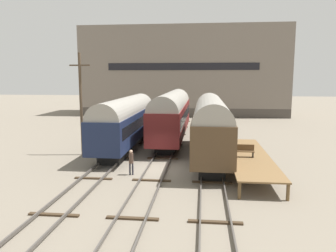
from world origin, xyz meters
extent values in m
plane|color=slate|center=(0.00, 0.00, 0.00)|extent=(200.00, 200.00, 0.00)
cube|color=#4C4742|center=(-4.72, 0.00, 0.18)|extent=(0.08, 60.00, 0.16)
cube|color=#4C4742|center=(-3.29, 0.00, 0.18)|extent=(0.08, 60.00, 0.16)
cube|color=#3D2D1E|center=(-4.01, -9.00, 0.05)|extent=(2.60, 0.24, 0.10)
cube|color=#3D2D1E|center=(-4.01, -3.00, 0.05)|extent=(2.60, 0.24, 0.10)
cube|color=#3D2D1E|center=(-4.01, 3.00, 0.05)|extent=(2.60, 0.24, 0.10)
cube|color=#3D2D1E|center=(-4.01, 9.00, 0.05)|extent=(2.60, 0.24, 0.10)
cube|color=#3D2D1E|center=(-4.01, 15.00, 0.05)|extent=(2.60, 0.24, 0.10)
cube|color=#3D2D1E|center=(-4.01, 21.00, 0.05)|extent=(2.60, 0.24, 0.10)
cube|color=#3D2D1E|center=(-4.01, 27.00, 0.05)|extent=(2.60, 0.24, 0.10)
cube|color=#4C4742|center=(-0.72, 0.00, 0.18)|extent=(0.08, 60.00, 0.16)
cube|color=#4C4742|center=(0.72, 0.00, 0.18)|extent=(0.08, 60.00, 0.16)
cube|color=#3D2D1E|center=(0.00, -9.00, 0.05)|extent=(2.60, 0.24, 0.10)
cube|color=#3D2D1E|center=(0.00, -3.00, 0.05)|extent=(2.60, 0.24, 0.10)
cube|color=#3D2D1E|center=(0.00, 3.00, 0.05)|extent=(2.60, 0.24, 0.10)
cube|color=#3D2D1E|center=(0.00, 9.00, 0.05)|extent=(2.60, 0.24, 0.10)
cube|color=#3D2D1E|center=(0.00, 15.00, 0.05)|extent=(2.60, 0.24, 0.10)
cube|color=#3D2D1E|center=(0.00, 21.00, 0.05)|extent=(2.60, 0.24, 0.10)
cube|color=#3D2D1E|center=(0.00, 27.00, 0.05)|extent=(2.60, 0.24, 0.10)
cube|color=#4C4742|center=(3.29, 0.00, 0.18)|extent=(0.08, 60.00, 0.16)
cube|color=#4C4742|center=(4.72, 0.00, 0.18)|extent=(0.08, 60.00, 0.16)
cube|color=#3D2D1E|center=(4.01, -9.00, 0.05)|extent=(2.60, 0.24, 0.10)
cube|color=#3D2D1E|center=(4.01, -3.00, 0.05)|extent=(2.60, 0.24, 0.10)
cube|color=#3D2D1E|center=(4.01, 3.00, 0.05)|extent=(2.60, 0.24, 0.10)
cube|color=#3D2D1E|center=(4.01, 9.00, 0.05)|extent=(2.60, 0.24, 0.10)
cube|color=#3D2D1E|center=(4.01, 15.00, 0.05)|extent=(2.60, 0.24, 0.10)
cube|color=#3D2D1E|center=(4.01, 21.00, 0.05)|extent=(2.60, 0.24, 0.10)
cube|color=#3D2D1E|center=(4.01, 27.00, 0.05)|extent=(2.60, 0.24, 0.10)
cube|color=black|center=(0.00, 17.40, 0.50)|extent=(1.80, 2.40, 1.00)
cube|color=black|center=(0.00, 5.45, 0.50)|extent=(1.80, 2.40, 1.00)
cube|color=#5B1919|center=(0.00, 11.42, 2.46)|extent=(2.95, 18.38, 2.92)
cube|color=black|center=(0.00, 11.42, 2.81)|extent=(2.99, 16.91, 1.05)
cylinder|color=gray|center=(0.00, 11.42, 3.92)|extent=(2.80, 18.01, 2.80)
cube|color=black|center=(4.01, 8.61, 0.50)|extent=(1.80, 2.40, 1.00)
cube|color=black|center=(4.01, -1.34, 0.50)|extent=(1.80, 2.40, 1.00)
cube|color=#4C3823|center=(4.01, 3.64, 2.43)|extent=(2.90, 15.31, 2.87)
cube|color=black|center=(4.01, 3.64, 2.78)|extent=(2.94, 14.09, 1.03)
cylinder|color=gray|center=(4.01, 3.64, 3.87)|extent=(2.75, 15.00, 2.75)
cube|color=black|center=(-4.01, 11.89, 0.50)|extent=(1.80, 2.40, 1.00)
cube|color=black|center=(-4.01, 1.60, 0.50)|extent=(1.80, 2.40, 1.00)
cube|color=#192342|center=(-4.01, 6.75, 2.31)|extent=(2.86, 15.84, 2.61)
cube|color=black|center=(-4.01, 6.75, 2.62)|extent=(2.90, 14.57, 0.94)
cylinder|color=gray|center=(-4.01, 6.75, 3.61)|extent=(2.71, 15.52, 2.71)
cube|color=brown|center=(6.81, 0.61, 1.03)|extent=(2.97, 12.87, 0.10)
cylinder|color=brown|center=(5.47, -5.67, 0.49)|extent=(0.20, 0.20, 0.98)
cylinder|color=brown|center=(8.14, -5.67, 0.49)|extent=(0.20, 0.20, 0.98)
cylinder|color=brown|center=(5.47, 6.90, 0.49)|extent=(0.20, 0.20, 0.98)
cylinder|color=brown|center=(8.14, 6.90, 0.49)|extent=(0.20, 0.20, 0.98)
cylinder|color=brown|center=(5.47, 0.61, 0.49)|extent=(0.20, 0.20, 0.98)
cylinder|color=brown|center=(8.14, 0.61, 0.49)|extent=(0.20, 0.20, 0.98)
cube|color=brown|center=(6.41, -0.03, 1.51)|extent=(1.40, 0.40, 0.06)
cube|color=brown|center=(6.41, 0.14, 1.77)|extent=(1.40, 0.06, 0.45)
cube|color=black|center=(5.82, -0.03, 1.28)|extent=(0.06, 0.40, 0.40)
cube|color=black|center=(7.01, -0.03, 1.28)|extent=(0.06, 0.40, 0.40)
cylinder|color=#282833|center=(-1.74, -1.78, 0.43)|extent=(0.12, 0.12, 0.86)
cylinder|color=#282833|center=(-1.54, -1.78, 0.43)|extent=(0.12, 0.12, 0.86)
cylinder|color=#4C382D|center=(-1.64, -1.78, 1.22)|extent=(0.32, 0.32, 0.72)
sphere|color=tan|center=(-1.64, -1.78, 1.70)|extent=(0.23, 0.23, 0.23)
cylinder|color=#473828|center=(-7.28, 3.77, 4.48)|extent=(0.24, 0.24, 8.96)
cube|color=#473828|center=(-7.28, 3.77, 7.89)|extent=(1.80, 0.12, 0.12)
cube|color=#46403A|center=(-0.29, 38.13, 0.79)|extent=(36.72, 11.07, 1.58)
cube|color=slate|center=(-0.29, 38.13, 8.68)|extent=(36.72, 11.07, 14.20)
cube|color=black|center=(-0.29, 32.54, 8.68)|extent=(25.71, 0.10, 1.20)
camera|label=1|loc=(3.34, -23.83, 6.85)|focal=35.00mm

